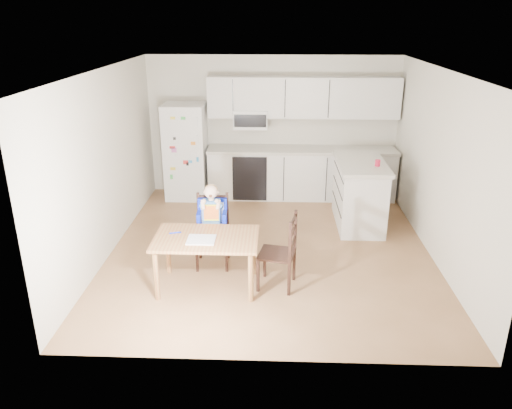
{
  "coord_description": "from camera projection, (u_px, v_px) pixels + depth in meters",
  "views": [
    {
      "loc": [
        0.06,
        -6.49,
        3.17
      ],
      "look_at": [
        -0.18,
        -0.5,
        0.86
      ],
      "focal_mm": 35.0,
      "sensor_mm": 36.0,
      "label": 1
    }
  ],
  "objects": [
    {
      "name": "toddler_spoon",
      "position": [
        174.0,
        233.0,
        6.06
      ],
      "size": [
        0.12,
        0.06,
        0.02
      ],
      "primitive_type": "cylinder",
      "rotation": [
        0.0,
        1.57,
        0.35
      ],
      "color": "#091CAD",
      "rests_on": "dining_table"
    },
    {
      "name": "kitchen_island",
      "position": [
        359.0,
        193.0,
        7.86
      ],
      "size": [
        0.73,
        1.4,
        1.03
      ],
      "color": "silver",
      "rests_on": "ground"
    },
    {
      "name": "red_cup",
      "position": [
        378.0,
        163.0,
        7.43
      ],
      "size": [
        0.08,
        0.08,
        0.1
      ],
      "primitive_type": "cylinder",
      "color": "red",
      "rests_on": "kitchen_island"
    },
    {
      "name": "chair_side",
      "position": [
        285.0,
        247.0,
        6.0
      ],
      "size": [
        0.49,
        0.49,
        0.95
      ],
      "rotation": [
        0.0,
        0.0,
        -1.76
      ],
      "color": "black",
      "rests_on": "ground"
    },
    {
      "name": "napkin",
      "position": [
        201.0,
        240.0,
        5.88
      ],
      "size": [
        0.33,
        0.29,
        0.01
      ],
      "primitive_type": "cube",
      "color": "#B5B5BB",
      "rests_on": "dining_table"
    },
    {
      "name": "kitchen_run",
      "position": [
        300.0,
        150.0,
        8.95
      ],
      "size": [
        3.37,
        0.62,
        2.15
      ],
      "color": "silver",
      "rests_on": "ground"
    },
    {
      "name": "dining_table",
      "position": [
        206.0,
        244.0,
        5.99
      ],
      "size": [
        1.25,
        0.8,
        0.67
      ],
      "color": "brown",
      "rests_on": "ground"
    },
    {
      "name": "room",
      "position": [
        271.0,
        156.0,
        7.19
      ],
      "size": [
        4.52,
        5.01,
        2.51
      ],
      "color": "brown",
      "rests_on": "ground"
    },
    {
      "name": "chair_booster",
      "position": [
        212.0,
        216.0,
        6.53
      ],
      "size": [
        0.44,
        0.44,
        1.13
      ],
      "rotation": [
        0.0,
        0.0,
        0.04
      ],
      "color": "black",
      "rests_on": "ground"
    },
    {
      "name": "refrigerator",
      "position": [
        186.0,
        151.0,
        8.95
      ],
      "size": [
        0.72,
        0.7,
        1.7
      ],
      "primitive_type": "cube",
      "color": "silver",
      "rests_on": "ground"
    }
  ]
}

